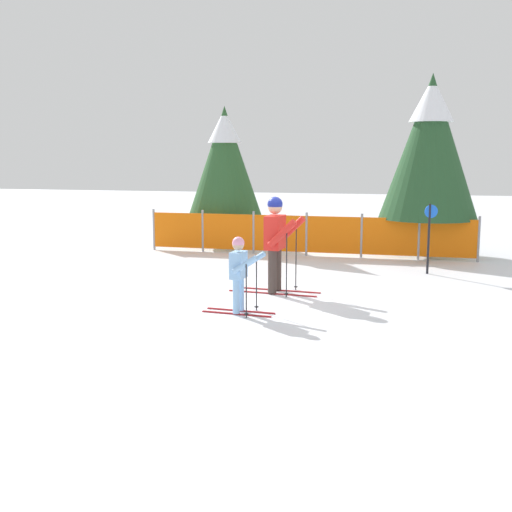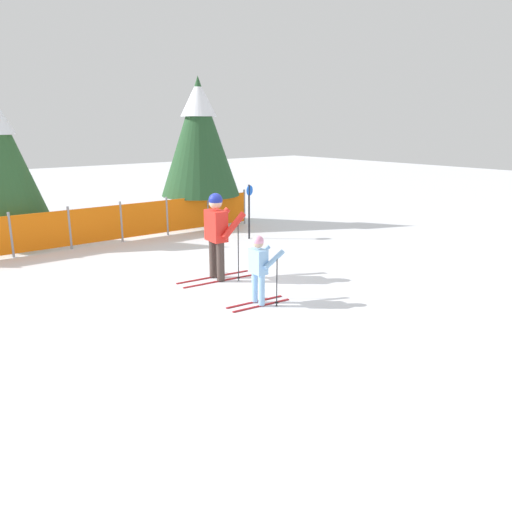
# 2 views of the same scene
# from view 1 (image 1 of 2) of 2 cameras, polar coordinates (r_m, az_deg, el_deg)

# --- Properties ---
(ground_plane) EXTENTS (60.00, 60.00, 0.00)m
(ground_plane) POSITION_cam_1_polar(r_m,az_deg,el_deg) (11.85, 0.89, -3.29)
(ground_plane) COLOR white
(skier_adult) EXTENTS (1.70, 0.79, 1.77)m
(skier_adult) POSITION_cam_1_polar(r_m,az_deg,el_deg) (11.71, 1.81, 1.80)
(skier_adult) COLOR maroon
(skier_adult) RESTS_ON ground_plane
(skier_child) EXTENTS (1.19, 0.57, 1.24)m
(skier_child) POSITION_cam_1_polar(r_m,az_deg,el_deg) (10.22, -1.47, -1.12)
(skier_child) COLOR maroon
(skier_child) RESTS_ON ground_plane
(safety_fence) EXTENTS (8.27, 0.19, 1.09)m
(safety_fence) POSITION_cam_1_polar(r_m,az_deg,el_deg) (16.13, 4.51, 1.96)
(safety_fence) COLOR gray
(safety_fence) RESTS_ON ground_plane
(conifer_far) EXTENTS (2.06, 2.06, 3.82)m
(conifer_far) POSITION_cam_1_polar(r_m,az_deg,el_deg) (17.86, -2.79, 8.52)
(conifer_far) COLOR #4C3823
(conifer_far) RESTS_ON ground_plane
(conifer_near) EXTENTS (2.40, 2.40, 4.46)m
(conifer_near) POSITION_cam_1_polar(r_m,az_deg,el_deg) (16.46, 15.23, 9.54)
(conifer_near) COLOR #4C3823
(conifer_near) RESTS_ON ground_plane
(trail_marker) EXTENTS (0.27, 0.10, 1.50)m
(trail_marker) POSITION_cam_1_polar(r_m,az_deg,el_deg) (14.06, 15.15, 2.17)
(trail_marker) COLOR black
(trail_marker) RESTS_ON ground_plane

